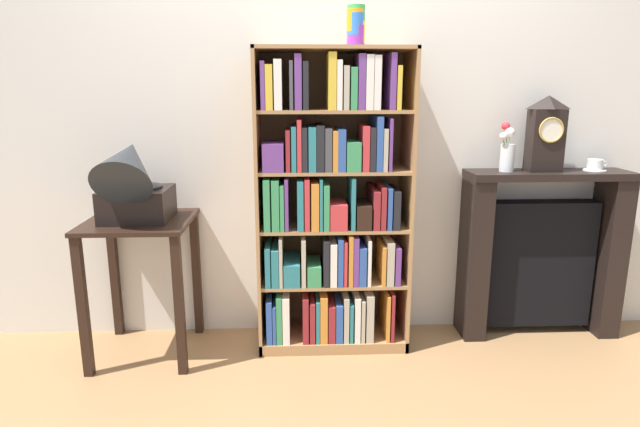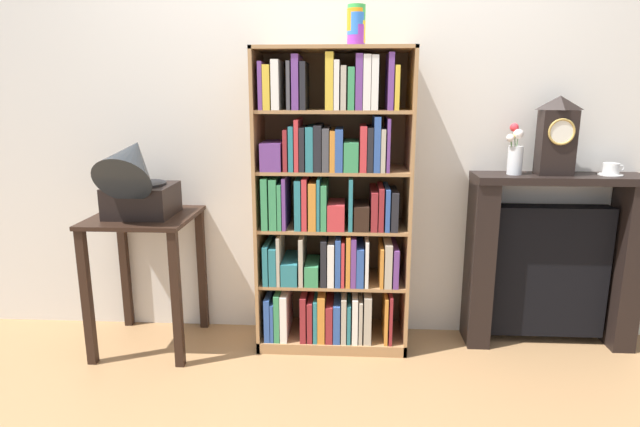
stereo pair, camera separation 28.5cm
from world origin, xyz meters
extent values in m
cube|color=#997047|center=(0.00, 0.00, -0.01)|extent=(7.51, 6.40, 0.02)
cube|color=silver|center=(0.10, 0.34, 1.30)|extent=(4.51, 0.08, 2.60)
cube|color=#A87A4C|center=(-0.40, 0.12, 0.80)|extent=(0.02, 0.36, 1.61)
cube|color=#A87A4C|center=(0.40, 0.12, 0.80)|extent=(0.02, 0.36, 1.61)
cube|color=brown|center=(0.00, 0.29, 0.80)|extent=(0.81, 0.01, 1.61)
cube|color=#A87A4C|center=(0.00, 0.12, 1.60)|extent=(0.81, 0.36, 0.02)
cube|color=#A87A4C|center=(0.00, 0.12, 0.03)|extent=(0.81, 0.36, 0.06)
cube|color=#2D519E|center=(-0.35, 0.07, 0.18)|extent=(0.03, 0.24, 0.24)
cube|color=#2D519E|center=(-0.32, 0.10, 0.17)|extent=(0.02, 0.30, 0.21)
cube|color=#388E56|center=(-0.30, 0.10, 0.19)|extent=(0.03, 0.30, 0.27)
cube|color=white|center=(-0.26, 0.10, 0.19)|extent=(0.04, 0.31, 0.26)
cube|color=maroon|center=(-0.15, 0.09, 0.19)|extent=(0.03, 0.27, 0.26)
cube|color=maroon|center=(-0.12, 0.09, 0.17)|extent=(0.03, 0.27, 0.23)
cube|color=teal|center=(-0.09, 0.09, 0.18)|extent=(0.02, 0.28, 0.24)
cube|color=orange|center=(-0.06, 0.09, 0.19)|extent=(0.04, 0.27, 0.26)
cube|color=maroon|center=(-0.01, 0.08, 0.16)|extent=(0.04, 0.26, 0.21)
cube|color=#2D519E|center=(0.03, 0.08, 0.17)|extent=(0.04, 0.26, 0.21)
cube|color=#B2A893|center=(0.07, 0.09, 0.19)|extent=(0.03, 0.29, 0.25)
cube|color=teal|center=(0.09, 0.07, 0.17)|extent=(0.02, 0.25, 0.22)
cube|color=white|center=(0.13, 0.08, 0.19)|extent=(0.03, 0.25, 0.25)
cube|color=#B2A893|center=(0.16, 0.10, 0.18)|extent=(0.02, 0.30, 0.24)
cube|color=#B2A893|center=(0.19, 0.08, 0.19)|extent=(0.04, 0.26, 0.27)
cube|color=orange|center=(0.29, 0.09, 0.19)|extent=(0.02, 0.29, 0.26)
cube|color=maroon|center=(0.32, 0.10, 0.20)|extent=(0.02, 0.29, 0.27)
cube|color=#A87A4C|center=(0.00, 0.12, 0.38)|extent=(0.78, 0.34, 0.02)
cube|color=teal|center=(-0.35, 0.09, 0.49)|extent=(0.03, 0.29, 0.22)
cube|color=teal|center=(-0.31, 0.08, 0.49)|extent=(0.04, 0.27, 0.20)
cube|color=#B2A893|center=(-0.28, 0.08, 0.52)|extent=(0.02, 0.26, 0.26)
cube|color=teal|center=(-0.23, 0.09, 0.45)|extent=(0.09, 0.28, 0.12)
cube|color=#B2A893|center=(-0.16, 0.09, 0.51)|extent=(0.02, 0.29, 0.26)
cube|color=#388E56|center=(-0.11, 0.06, 0.44)|extent=(0.07, 0.23, 0.11)
cube|color=black|center=(-0.04, 0.07, 0.51)|extent=(0.03, 0.24, 0.25)
cube|color=white|center=(-0.01, 0.08, 0.50)|extent=(0.04, 0.27, 0.23)
cube|color=#2D519E|center=(0.03, 0.07, 0.51)|extent=(0.03, 0.24, 0.26)
cube|color=#C63338|center=(0.06, 0.07, 0.51)|extent=(0.02, 0.25, 0.24)
cube|color=orange|center=(0.09, 0.09, 0.52)|extent=(0.02, 0.28, 0.27)
cube|color=#663884|center=(0.11, 0.10, 0.52)|extent=(0.03, 0.30, 0.26)
cube|color=#2D519E|center=(0.15, 0.08, 0.49)|extent=(0.04, 0.27, 0.21)
cube|color=white|center=(0.18, 0.08, 0.51)|extent=(0.02, 0.27, 0.25)
cube|color=orange|center=(0.26, 0.07, 0.49)|extent=(0.02, 0.25, 0.21)
cube|color=#B2A893|center=(0.30, 0.07, 0.50)|extent=(0.04, 0.25, 0.24)
cube|color=#663884|center=(0.34, 0.09, 0.49)|extent=(0.03, 0.28, 0.21)
cube|color=#A87A4C|center=(0.00, 0.12, 0.68)|extent=(0.78, 0.34, 0.02)
cube|color=#388E56|center=(-0.35, 0.07, 0.83)|extent=(0.03, 0.24, 0.27)
cube|color=#388E56|center=(-0.30, 0.08, 0.82)|extent=(0.04, 0.26, 0.27)
cube|color=#388E56|center=(-0.27, 0.10, 0.81)|extent=(0.02, 0.30, 0.24)
cube|color=#663884|center=(-0.25, 0.08, 0.83)|extent=(0.02, 0.26, 0.27)
cube|color=teal|center=(-0.18, 0.10, 0.82)|extent=(0.03, 0.29, 0.26)
cube|color=#C63338|center=(-0.14, 0.10, 0.83)|extent=(0.03, 0.29, 0.27)
cube|color=orange|center=(-0.10, 0.09, 0.81)|extent=(0.04, 0.28, 0.25)
cube|color=teal|center=(-0.07, 0.10, 0.82)|extent=(0.02, 0.31, 0.27)
cube|color=#388E56|center=(-0.04, 0.09, 0.81)|extent=(0.03, 0.28, 0.24)
cube|color=#C63338|center=(0.02, 0.05, 0.76)|extent=(0.09, 0.21, 0.14)
cube|color=teal|center=(0.09, 0.09, 0.83)|extent=(0.02, 0.28, 0.27)
cube|color=black|center=(0.15, 0.06, 0.76)|extent=(0.08, 0.23, 0.13)
cube|color=maroon|center=(0.22, 0.10, 0.79)|extent=(0.03, 0.31, 0.20)
cube|color=maroon|center=(0.25, 0.07, 0.80)|extent=(0.03, 0.24, 0.22)
cube|color=#2D519E|center=(0.28, 0.08, 0.80)|extent=(0.02, 0.27, 0.22)
cube|color=black|center=(0.32, 0.07, 0.79)|extent=(0.04, 0.25, 0.20)
cube|color=#A87A4C|center=(0.00, 0.12, 0.99)|extent=(0.78, 0.34, 0.02)
cube|color=#663884|center=(-0.31, 0.07, 1.07)|extent=(0.11, 0.24, 0.14)
cube|color=maroon|center=(-0.24, 0.09, 1.10)|extent=(0.02, 0.27, 0.21)
cube|color=teal|center=(-0.21, 0.09, 1.11)|extent=(0.02, 0.27, 0.23)
cube|color=#C63338|center=(-0.18, 0.09, 1.13)|extent=(0.02, 0.28, 0.26)
cube|color=black|center=(-0.15, 0.07, 1.11)|extent=(0.03, 0.24, 0.22)
cube|color=teal|center=(-0.12, 0.08, 1.11)|extent=(0.04, 0.27, 0.22)
cube|color=black|center=(-0.07, 0.08, 1.11)|extent=(0.04, 0.27, 0.23)
cube|color=#424247|center=(-0.03, 0.09, 1.11)|extent=(0.03, 0.28, 0.22)
cube|color=orange|center=(0.00, 0.09, 1.10)|extent=(0.03, 0.28, 0.20)
cube|color=#2D519E|center=(0.03, 0.08, 1.10)|extent=(0.04, 0.25, 0.21)
cube|color=#388E56|center=(0.09, 0.08, 1.07)|extent=(0.07, 0.25, 0.15)
cube|color=#C63338|center=(0.15, 0.08, 1.11)|extent=(0.03, 0.26, 0.23)
cube|color=black|center=(0.19, 0.10, 1.11)|extent=(0.03, 0.30, 0.22)
cube|color=#2D519E|center=(0.22, 0.09, 1.13)|extent=(0.03, 0.29, 0.27)
cube|color=#B2A893|center=(0.25, 0.07, 1.10)|extent=(0.02, 0.24, 0.22)
cube|color=#663884|center=(0.28, 0.09, 1.13)|extent=(0.02, 0.28, 0.27)
cube|color=#A87A4C|center=(0.00, 0.12, 1.29)|extent=(0.78, 0.34, 0.02)
cube|color=#663884|center=(-0.35, 0.08, 1.42)|extent=(0.02, 0.26, 0.23)
cube|color=gold|center=(-0.32, 0.09, 1.41)|extent=(0.04, 0.28, 0.22)
cube|color=white|center=(-0.28, 0.07, 1.42)|extent=(0.04, 0.25, 0.24)
cube|color=#424247|center=(-0.22, 0.08, 1.42)|extent=(0.02, 0.25, 0.23)
cube|color=#663884|center=(-0.18, 0.08, 1.44)|extent=(0.03, 0.26, 0.27)
cube|color=black|center=(-0.15, 0.08, 1.42)|extent=(0.03, 0.27, 0.23)
cube|color=gold|center=(-0.02, 0.07, 1.44)|extent=(0.04, 0.24, 0.27)
cube|color=white|center=(0.02, 0.10, 1.42)|extent=(0.03, 0.30, 0.24)
cube|color=#B2A893|center=(0.05, 0.09, 1.41)|extent=(0.03, 0.29, 0.21)
cube|color=#388E56|center=(0.09, 0.07, 1.41)|extent=(0.03, 0.25, 0.20)
cube|color=#663884|center=(0.13, 0.09, 1.44)|extent=(0.03, 0.28, 0.27)
cube|color=white|center=(0.17, 0.10, 1.43)|extent=(0.04, 0.30, 0.26)
cube|color=white|center=(0.20, 0.07, 1.43)|extent=(0.03, 0.25, 0.26)
cube|color=#663884|center=(0.28, 0.08, 1.44)|extent=(0.03, 0.26, 0.27)
cube|color=gold|center=(0.31, 0.10, 1.41)|extent=(0.02, 0.31, 0.21)
cylinder|color=purple|center=(0.11, 0.12, 1.66)|extent=(0.09, 0.09, 0.11)
cylinder|color=yellow|center=(0.11, 0.12, 1.68)|extent=(0.09, 0.09, 0.11)
cylinder|color=pink|center=(0.11, 0.12, 1.70)|extent=(0.09, 0.09, 0.11)
cylinder|color=blue|center=(0.11, 0.12, 1.72)|extent=(0.09, 0.09, 0.11)
cylinder|color=orange|center=(0.11, 0.12, 1.74)|extent=(0.09, 0.09, 0.11)
cylinder|color=green|center=(0.11, 0.12, 1.76)|extent=(0.09, 0.09, 0.11)
cube|color=black|center=(-1.01, 0.03, 0.74)|extent=(0.53, 0.53, 0.02)
cube|color=black|center=(-1.25, -0.20, 0.36)|extent=(0.04, 0.04, 0.72)
cube|color=black|center=(-0.78, -0.20, 0.36)|extent=(0.04, 0.04, 0.72)
cube|color=black|center=(-1.25, 0.26, 0.36)|extent=(0.04, 0.04, 0.72)
cube|color=black|center=(-0.78, 0.26, 0.36)|extent=(0.04, 0.04, 0.72)
cube|color=black|center=(-1.01, 0.03, 0.83)|extent=(0.33, 0.30, 0.16)
cylinder|color=black|center=(-1.01, 0.03, 0.92)|extent=(0.26, 0.26, 0.01)
cylinder|color=#1E2328|center=(-1.01, -0.02, 0.94)|extent=(0.03, 0.03, 0.06)
cone|color=#1E2328|center=(-1.01, -0.08, 1.05)|extent=(0.29, 0.40, 0.40)
cube|color=black|center=(1.20, 0.17, 0.94)|extent=(0.90, 0.25, 0.04)
cube|color=black|center=(0.81, 0.17, 0.46)|extent=(0.12, 0.23, 0.92)
cube|color=black|center=(1.60, 0.17, 0.46)|extent=(0.12, 0.23, 0.92)
cube|color=black|center=(1.20, 0.21, 0.42)|extent=(0.62, 0.13, 0.74)
cube|color=black|center=(1.16, 0.17, 1.13)|extent=(0.18, 0.11, 0.34)
pyramid|color=black|center=(1.16, 0.17, 1.34)|extent=(0.18, 0.11, 0.07)
cylinder|color=silver|center=(1.16, 0.11, 1.19)|extent=(0.12, 0.01, 0.12)
torus|color=#B79347|center=(1.16, 0.11, 1.19)|extent=(0.14, 0.01, 0.14)
cylinder|color=silver|center=(0.96, 0.17, 1.04)|extent=(0.08, 0.08, 0.15)
cylinder|color=#4C753D|center=(0.95, 0.18, 1.07)|extent=(0.03, 0.01, 0.18)
sphere|color=yellow|center=(0.93, 0.19, 1.16)|extent=(0.04, 0.04, 0.04)
cylinder|color=#4C753D|center=(0.96, 0.18, 1.08)|extent=(0.03, 0.03, 0.20)
sphere|color=silver|center=(0.97, 0.19, 1.17)|extent=(0.05, 0.05, 0.05)
cylinder|color=#4C753D|center=(0.94, 0.16, 1.07)|extent=(0.05, 0.03, 0.18)
sphere|color=silver|center=(0.92, 0.14, 1.16)|extent=(0.04, 0.04, 0.04)
cylinder|color=#4C753D|center=(0.96, 0.19, 1.09)|extent=(0.02, 0.06, 0.23)
sphere|color=red|center=(0.95, 0.21, 1.21)|extent=(0.05, 0.05, 0.05)
cylinder|color=white|center=(1.46, 0.17, 0.97)|extent=(0.12, 0.12, 0.01)
cylinder|color=white|center=(1.46, 0.17, 1.00)|extent=(0.08, 0.08, 0.06)
torus|color=white|center=(1.51, 0.17, 1.00)|extent=(0.04, 0.01, 0.04)
camera|label=1|loc=(-0.20, -2.66, 1.40)|focal=29.61mm
camera|label=2|loc=(0.09, -2.66, 1.40)|focal=29.61mm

